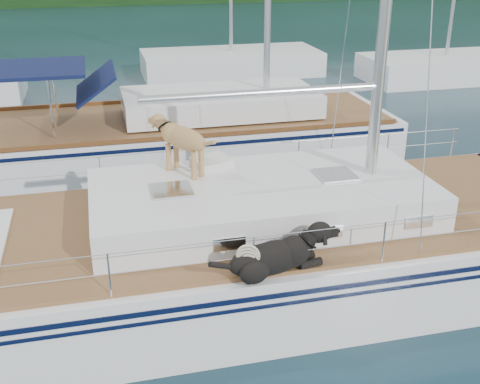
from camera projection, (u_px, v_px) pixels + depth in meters
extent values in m
plane|color=black|center=(213.00, 290.00, 9.75)|extent=(120.00, 120.00, 0.00)
cube|color=white|center=(212.00, 263.00, 9.56)|extent=(12.00, 3.80, 1.40)
cube|color=olive|center=(212.00, 222.00, 9.27)|extent=(11.52, 3.50, 0.06)
cube|color=white|center=(262.00, 199.00, 9.32)|extent=(5.20, 2.50, 0.55)
cylinder|color=silver|center=(263.00, 93.00, 8.66)|extent=(3.60, 0.12, 0.12)
cylinder|color=silver|center=(238.00, 239.00, 7.47)|extent=(10.56, 0.01, 0.01)
cylinder|color=silver|center=(192.00, 150.00, 10.60)|extent=(10.56, 0.01, 0.01)
cube|color=#1B41AA|center=(159.00, 188.00, 10.39)|extent=(0.58, 0.42, 0.04)
cube|color=silver|center=(212.00, 163.00, 9.80)|extent=(0.71, 0.65, 0.15)
torus|color=beige|center=(248.00, 255.00, 7.51)|extent=(0.41, 0.24, 0.39)
cube|color=white|center=(174.00, 144.00, 15.20)|extent=(11.00, 3.50, 1.30)
cube|color=olive|center=(173.00, 119.00, 14.95)|extent=(10.56, 3.29, 0.06)
cube|color=white|center=(220.00, 102.00, 15.07)|extent=(4.80, 2.30, 0.55)
cube|color=#0E133E|center=(31.00, 69.00, 13.69)|extent=(2.40, 2.30, 0.08)
cube|color=white|center=(231.00, 64.00, 24.76)|extent=(7.20, 3.00, 1.10)
cube|color=white|center=(444.00, 69.00, 23.83)|extent=(6.40, 3.00, 1.10)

